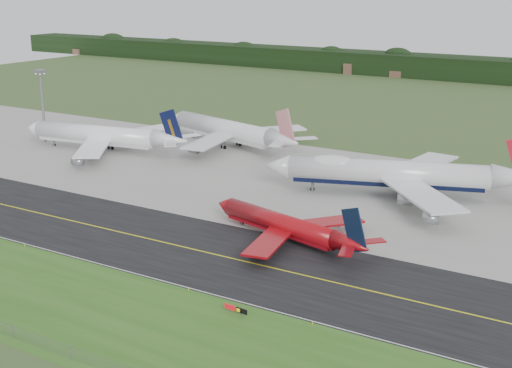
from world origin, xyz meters
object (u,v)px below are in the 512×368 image
object	(u,v)px
jet_ba_747	(397,174)
jet_star_tail	(231,131)
jet_navy_gold	(104,136)
taxiway_sign	(236,309)
jet_red_737	(288,226)
floodlight_mast	(42,92)

from	to	relation	value
jet_ba_747	jet_star_tail	distance (m)	69.57
jet_navy_gold	taxiway_sign	size ratio (longest dim) A/B	13.06
jet_red_737	jet_navy_gold	distance (m)	96.06
floodlight_mast	jet_navy_gold	bearing A→B (deg)	-0.89
jet_navy_gold	floodlight_mast	distance (m)	29.30
jet_red_737	jet_navy_gold	xyz separation A→B (m)	(-87.51, 39.56, 1.86)
jet_navy_gold	taxiway_sign	distance (m)	121.97
jet_navy_gold	floodlight_mast	world-z (taller)	floodlight_mast
taxiway_sign	jet_red_737	bearing A→B (deg)	105.36
jet_navy_gold	jet_star_tail	distance (m)	39.96
jet_ba_747	jet_star_tail	world-z (taller)	jet_ba_747
taxiway_sign	floodlight_mast	bearing A→B (deg)	149.04
jet_ba_747	jet_red_737	world-z (taller)	jet_ba_747
jet_red_737	taxiway_sign	bearing A→B (deg)	-74.64
jet_red_737	jet_navy_gold	world-z (taller)	jet_navy_gold
jet_ba_747	taxiway_sign	xyz separation A→B (m)	(1.28, -75.85, -4.80)
jet_red_737	floodlight_mast	world-z (taller)	floodlight_mast
jet_star_tail	taxiway_sign	bearing A→B (deg)	-56.31
jet_ba_747	jet_star_tail	xyz separation A→B (m)	(-65.29, 24.02, -0.56)
jet_ba_747	floodlight_mast	size ratio (longest dim) A/B	2.78
jet_red_737	floodlight_mast	size ratio (longest dim) A/B	1.73
jet_ba_747	taxiway_sign	size ratio (longest dim) A/B	14.81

